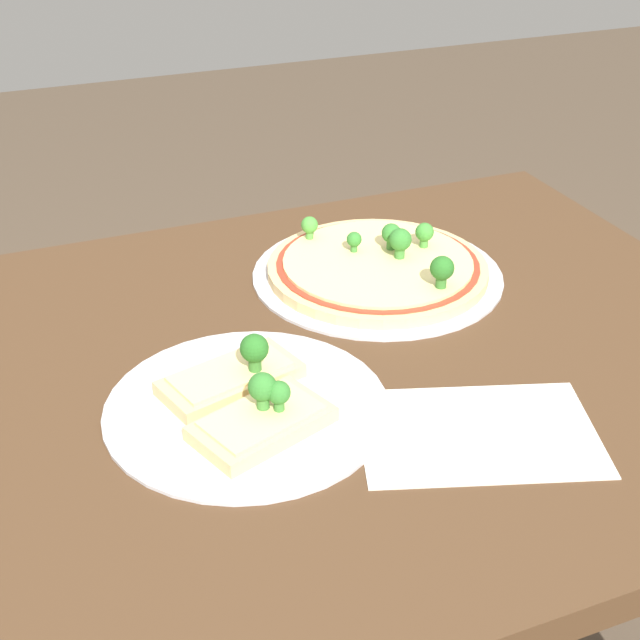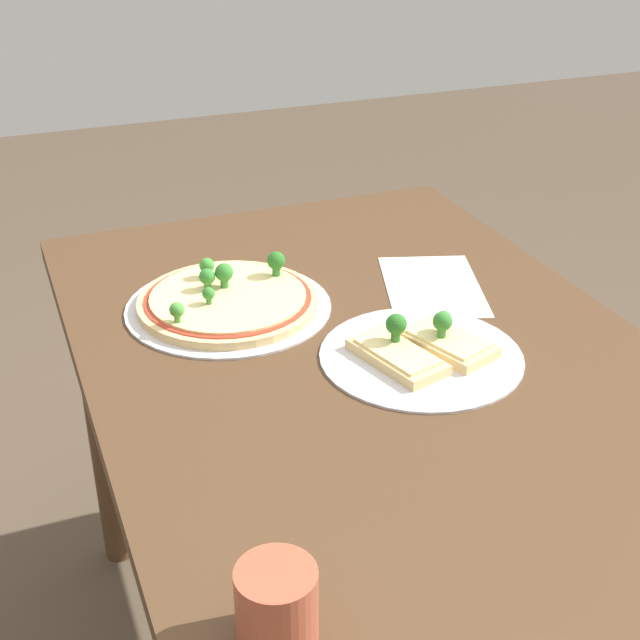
# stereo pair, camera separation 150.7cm
# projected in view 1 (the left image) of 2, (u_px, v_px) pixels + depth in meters

# --- Properties ---
(dining_table) EXTENTS (1.21, 0.83, 0.76)m
(dining_table) POSITION_uv_depth(u_px,v_px,m) (274.00, 441.00, 1.05)
(dining_table) COLOR #4C331E
(dining_table) RESTS_ON ground_plane
(pizza_tray_whole) EXTENTS (0.33, 0.33, 0.07)m
(pizza_tray_whole) POSITION_uv_depth(u_px,v_px,m) (379.00, 267.00, 1.19)
(pizza_tray_whole) COLOR silver
(pizza_tray_whole) RESTS_ON dining_table
(pizza_tray_slice) EXTENTS (0.30, 0.30, 0.07)m
(pizza_tray_slice) POSITION_uv_depth(u_px,v_px,m) (248.00, 400.00, 0.93)
(pizza_tray_slice) COLOR silver
(pizza_tray_slice) RESTS_ON dining_table
(paper_menu) EXTENTS (0.28, 0.23, 0.00)m
(paper_menu) POSITION_uv_depth(u_px,v_px,m) (478.00, 432.00, 0.90)
(paper_menu) COLOR silver
(paper_menu) RESTS_ON dining_table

